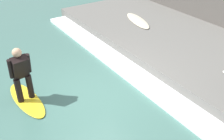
% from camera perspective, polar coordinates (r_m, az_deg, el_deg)
% --- Properties ---
extents(ground_plane, '(28.00, 28.00, 0.00)m').
position_cam_1_polar(ground_plane, '(7.31, -3.49, -5.90)').
color(ground_plane, '#426B60').
extents(concrete_ledge, '(4.40, 12.88, 0.41)m').
position_cam_1_polar(concrete_ledge, '(9.59, 18.07, 3.65)').
color(concrete_ledge, '#66635E').
rests_on(concrete_ledge, ground_plane).
extents(wave_foam_crest, '(0.72, 12.24, 0.14)m').
position_cam_1_polar(wave_foam_crest, '(8.00, 6.02, -1.76)').
color(wave_foam_crest, silver).
rests_on(wave_foam_crest, ground_plane).
extents(surfboard_riding, '(0.73, 1.93, 0.06)m').
position_cam_1_polar(surfboard_riding, '(7.53, -18.05, -6.13)').
color(surfboard_riding, yellow).
rests_on(surfboard_riding, ground_plane).
extents(surfer_riding, '(0.57, 0.45, 1.52)m').
position_cam_1_polar(surfer_riding, '(7.05, -19.21, -0.45)').
color(surfer_riding, black).
rests_on(surfer_riding, surfboard_riding).
extents(surfboard_spare, '(1.08, 2.04, 0.06)m').
position_cam_1_polar(surfboard_spare, '(11.34, 5.61, 10.68)').
color(surfboard_spare, beige).
rests_on(surfboard_spare, concrete_ledge).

